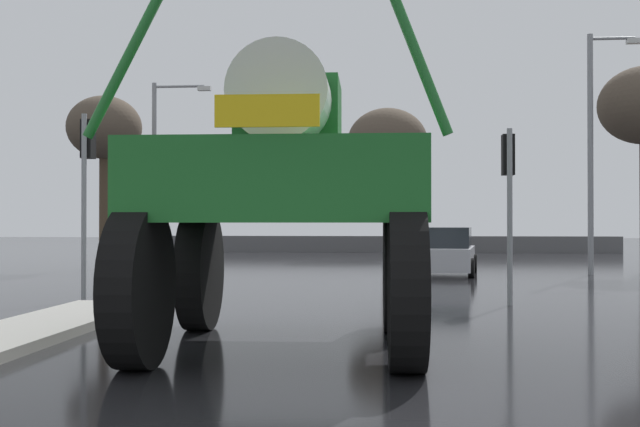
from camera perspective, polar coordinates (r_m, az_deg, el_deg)
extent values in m
plane|color=black|center=(23.34, 2.49, -4.77)|extent=(120.00, 120.00, 0.00)
cylinder|color=black|center=(12.50, -8.70, -4.09)|extent=(0.46, 1.88, 1.87)
cylinder|color=black|center=(12.22, 5.61, -4.17)|extent=(0.46, 1.88, 1.87)
cylinder|color=black|center=(9.33, -13.04, -5.27)|extent=(0.46, 1.88, 1.87)
cylinder|color=black|center=(8.94, 6.33, -5.48)|extent=(0.46, 1.88, 1.87)
cube|color=#1E6B28|center=(10.62, -2.44, 1.99)|extent=(3.69, 4.08, 0.98)
cube|color=#1A5B22|center=(11.11, -2.21, 7.00)|extent=(1.44, 1.38, 1.00)
cylinder|color=silver|center=(10.16, -2.79, 8.43)|extent=(1.29, 1.38, 1.25)
cylinder|color=#1E6B28|center=(9.37, -13.70, 11.19)|extent=(1.08, 0.15, 1.94)
cylinder|color=#1E6B28|center=(8.98, 6.82, 11.99)|extent=(0.88, 0.14, 2.02)
cube|color=yellow|center=(8.68, -3.87, 7.47)|extent=(1.16, 0.07, 0.36)
cube|color=#B7B7BF|center=(25.53, 9.14, -3.22)|extent=(2.24, 4.29, 0.70)
cube|color=#23282D|center=(25.36, 9.11, -1.72)|extent=(1.83, 2.29, 0.64)
cylinder|color=black|center=(26.95, 7.52, -3.57)|extent=(0.26, 0.62, 0.60)
cylinder|color=black|center=(26.85, 11.14, -3.57)|extent=(0.26, 0.62, 0.60)
cylinder|color=black|center=(24.27, 6.92, -3.90)|extent=(0.26, 0.62, 0.60)
cylinder|color=black|center=(24.15, 10.94, -3.91)|extent=(0.26, 0.62, 0.60)
cylinder|color=gray|center=(17.47, -16.79, 0.43)|extent=(0.11, 0.11, 4.01)
cube|color=black|center=(17.76, -16.52, 5.21)|extent=(0.24, 0.32, 0.84)
sphere|color=#390503|center=(17.97, -16.29, 6.01)|extent=(0.17, 0.17, 0.17)
sphere|color=orange|center=(17.94, -16.29, 5.15)|extent=(0.17, 0.17, 0.17)
sphere|color=black|center=(17.91, -16.29, 4.29)|extent=(0.17, 0.17, 0.17)
cylinder|color=gray|center=(16.38, 13.63, -0.23)|extent=(0.11, 0.11, 3.60)
cube|color=black|center=(16.65, 13.51, 4.17)|extent=(0.24, 0.32, 0.84)
sphere|color=#390503|center=(16.86, 13.42, 5.03)|extent=(0.17, 0.17, 0.17)
sphere|color=orange|center=(16.84, 13.42, 4.12)|extent=(0.17, 0.17, 0.17)
sphere|color=black|center=(16.82, 13.42, 3.20)|extent=(0.17, 0.17, 0.17)
cylinder|color=gray|center=(31.07, -11.97, 2.82)|extent=(0.18, 0.18, 7.09)
cylinder|color=gray|center=(31.18, -10.19, 9.08)|extent=(1.98, 0.10, 0.10)
cube|color=silver|center=(30.92, -8.40, 8.97)|extent=(0.50, 0.24, 0.16)
cylinder|color=gray|center=(26.65, 19.07, 4.10)|extent=(0.18, 0.18, 7.73)
cylinder|color=gray|center=(27.37, 20.49, 11.84)|extent=(1.39, 0.10, 0.10)
cube|color=silver|center=(27.54, 21.92, 11.56)|extent=(0.50, 0.24, 0.16)
cylinder|color=#473828|center=(28.85, -15.43, 0.15)|extent=(0.34, 0.34, 4.13)
ellipsoid|color=brown|center=(29.04, -15.41, 6.05)|extent=(2.64, 2.64, 2.24)
cylinder|color=#473828|center=(36.31, 4.93, -0.06)|extent=(0.42, 0.42, 4.08)
ellipsoid|color=brown|center=(36.49, 4.92, 5.19)|extent=(3.70, 3.70, 3.15)
cube|color=#59595B|center=(43.52, 3.74, -2.24)|extent=(27.05, 0.24, 0.90)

